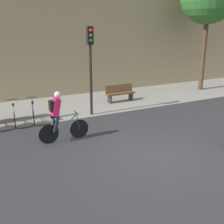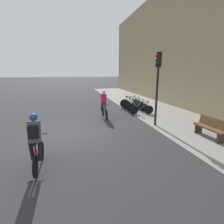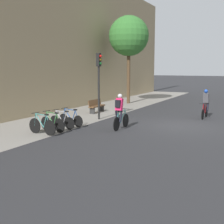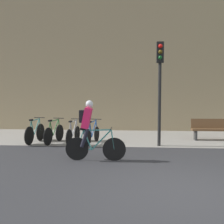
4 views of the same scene
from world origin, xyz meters
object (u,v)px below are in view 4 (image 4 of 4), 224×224
Objects in this scene: parked_bike_1 at (54,133)px; traffic_light_pole at (160,75)px; parked_bike_2 at (73,134)px; parked_bike_3 at (93,134)px; cyclist_pink at (89,129)px; parked_bike_0 at (35,133)px; bench at (211,129)px.

traffic_light_pole is (4.11, -0.28, 2.26)m from parked_bike_1.
parked_bike_2 is (0.77, -0.00, -0.02)m from parked_bike_1.
parked_bike_2 is 0.77m from parked_bike_3.
parked_bike_3 is (0.77, -0.00, -0.00)m from parked_bike_2.
cyclist_pink is 1.10× the size of parked_bike_1.
traffic_light_pole reaches higher than parked_bike_2.
cyclist_pink is 1.08× the size of parked_bike_3.
parked_bike_0 is (-2.61, 2.71, -0.53)m from cyclist_pink.
parked_bike_3 is at bearing -0.07° from parked_bike_0.
cyclist_pink is 1.07× the size of parked_bike_0.
traffic_light_pole reaches higher than parked_bike_1.
cyclist_pink reaches higher than parked_bike_0.
parked_bike_3 is at bearing 173.71° from traffic_light_pole.
parked_bike_0 is 7.29m from bench.
parked_bike_2 is 0.42× the size of traffic_light_pole.
parked_bike_3 reaches higher than bench.
parked_bike_2 is 0.98× the size of parked_bike_3.
cyclist_pink is at bearing -133.13° from traffic_light_pole.
bench is (2.31, 1.49, -2.20)m from traffic_light_pole.
parked_bike_0 is at bearing 179.93° from parked_bike_3.
parked_bike_0 is 1.04× the size of parked_bike_2.
bench is at bearing 13.92° from parked_bike_3.
traffic_light_pole is at bearing 46.87° from cyclist_pink.
cyclist_pink is 3.74m from traffic_light_pole.
parked_bike_2 reaches higher than bench.
cyclist_pink is 3.80m from parked_bike_0.
traffic_light_pole is (2.56, -0.28, 2.28)m from parked_bike_3.
parked_bike_0 reaches higher than parked_bike_3.
bench is (5.64, 1.21, 0.08)m from parked_bike_2.
bench is at bearing 10.64° from parked_bike_1.
parked_bike_0 is at bearing -170.48° from bench.
bench is (7.19, 1.20, 0.05)m from parked_bike_0.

